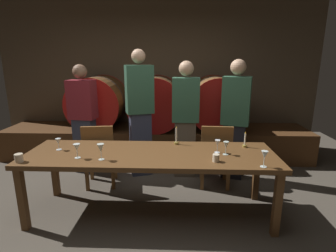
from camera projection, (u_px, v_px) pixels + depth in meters
ground_plane at (141, 224)px, 2.79m from camera, size 7.62×7.62×0.00m
back_wall at (158, 77)px, 4.99m from camera, size 5.86×0.24×2.74m
barrel_shelf at (156, 142)px, 4.73m from camera, size 5.28×0.90×0.52m
wine_barrel_left at (99, 102)px, 4.60m from camera, size 0.91×0.90×0.91m
wine_barrel_center at (156, 103)px, 4.56m from camera, size 0.91×0.90×0.91m
wine_barrel_right at (215, 103)px, 4.52m from camera, size 0.91×0.90×0.91m
dining_table at (151, 158)px, 2.85m from camera, size 2.68×0.83×0.72m
chair_left at (100, 153)px, 3.51m from camera, size 0.45×0.45×0.88m
chair_right at (215, 153)px, 3.50m from camera, size 0.42×0.42×0.88m
guest_far_left at (84, 119)px, 3.93m from camera, size 0.41×0.29×1.64m
guest_center_left at (140, 113)px, 3.81m from camera, size 0.44×0.35×1.84m
guest_center_right at (185, 119)px, 3.78m from camera, size 0.39×0.25×1.68m
guest_far_right at (235, 119)px, 3.72m from camera, size 0.44×0.34×1.71m
candle_left at (176, 139)px, 3.11m from camera, size 0.05×0.05×0.22m
candle_right at (245, 143)px, 3.00m from camera, size 0.05×0.05×0.19m
wine_glass_far_left at (58, 142)px, 2.90m from camera, size 0.06×0.06×0.13m
wine_glass_left at (77, 148)px, 2.66m from camera, size 0.07×0.07×0.15m
wine_glass_center_left at (101, 149)px, 2.61m from camera, size 0.07×0.07×0.17m
wine_glass_center_right at (218, 144)px, 2.81m from camera, size 0.06×0.06×0.14m
wine_glass_right at (226, 146)px, 2.76m from camera, size 0.06×0.06×0.14m
wine_glass_far_right at (265, 155)px, 2.43m from camera, size 0.06×0.06×0.16m
cup_left at (19, 158)px, 2.57m from camera, size 0.08×0.08×0.08m
cup_right at (216, 158)px, 2.58m from camera, size 0.07×0.07×0.08m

